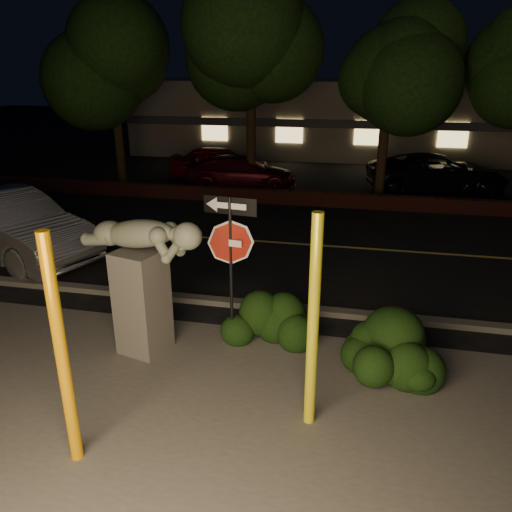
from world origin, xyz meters
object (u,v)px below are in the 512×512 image
(parked_car_red, at_px, (219,163))
(parked_car_dark, at_px, (437,173))
(yellow_pole_left, at_px, (62,355))
(parked_car_darkred, at_px, (241,172))
(signpost, at_px, (231,243))
(silver_sedan, at_px, (10,226))
(yellow_pole_right, at_px, (313,325))
(sculpture, at_px, (141,270))

(parked_car_red, relative_size, parked_car_dark, 0.81)
(yellow_pole_left, bearing_deg, parked_car_darkred, 95.98)
(signpost, bearing_deg, silver_sedan, 162.77)
(silver_sedan, relative_size, parked_car_darkred, 1.15)
(yellow_pole_left, distance_m, silver_sedan, 8.21)
(parked_car_red, xyz_separation_m, parked_car_darkred, (1.31, -1.43, -0.08))
(parked_car_red, distance_m, parked_car_darkred, 1.94)
(yellow_pole_right, relative_size, silver_sedan, 0.58)
(parked_car_red, height_order, parked_car_darkred, parked_car_red)
(silver_sedan, distance_m, parked_car_red, 10.81)
(yellow_pole_right, distance_m, parked_car_dark, 15.30)
(silver_sedan, height_order, parked_car_red, silver_sedan)
(yellow_pole_right, xyz_separation_m, silver_sedan, (-8.20, 4.83, -0.66))
(silver_sedan, relative_size, parked_car_dark, 0.97)
(yellow_pole_right, distance_m, parked_car_red, 16.37)
(signpost, bearing_deg, parked_car_darkred, 110.39)
(yellow_pole_left, bearing_deg, yellow_pole_right, 25.16)
(sculpture, bearing_deg, silver_sedan, 161.13)
(sculpture, bearing_deg, yellow_pole_right, -8.55)
(sculpture, bearing_deg, parked_car_red, 116.09)
(yellow_pole_left, height_order, signpost, yellow_pole_left)
(yellow_pole_left, bearing_deg, silver_sedan, 131.50)
(yellow_pole_right, relative_size, parked_car_dark, 0.56)
(signpost, height_order, parked_car_red, signpost)
(sculpture, relative_size, parked_car_darkred, 0.54)
(parked_car_dark, bearing_deg, yellow_pole_right, 157.01)
(parked_car_dark, bearing_deg, silver_sedan, 120.80)
(sculpture, bearing_deg, parked_car_darkred, 111.51)
(yellow_pole_left, relative_size, silver_sedan, 0.58)
(signpost, relative_size, parked_car_dark, 0.50)
(signpost, height_order, silver_sedan, signpost)
(silver_sedan, bearing_deg, yellow_pole_left, -117.01)
(signpost, xyz_separation_m, parked_car_red, (-4.11, 13.55, -1.17))
(sculpture, xyz_separation_m, parked_car_dark, (6.30, 13.62, -0.77))
(yellow_pole_left, relative_size, sculpture, 1.23)
(yellow_pole_left, height_order, sculpture, yellow_pole_left)
(yellow_pole_right, xyz_separation_m, parked_car_darkred, (-4.37, 13.91, -0.86))
(signpost, relative_size, silver_sedan, 0.52)
(sculpture, xyz_separation_m, silver_sedan, (-5.24, 3.53, -0.66))
(yellow_pole_right, bearing_deg, parked_car_dark, 77.33)
(silver_sedan, height_order, parked_car_darkred, silver_sedan)
(sculpture, height_order, parked_car_dark, sculpture)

